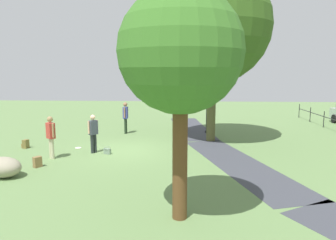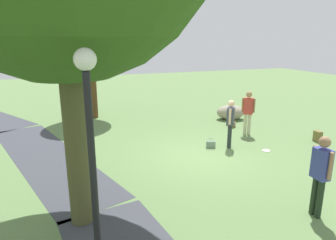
% 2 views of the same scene
% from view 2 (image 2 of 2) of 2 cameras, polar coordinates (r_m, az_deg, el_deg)
% --- Properties ---
extents(ground_plane, '(48.00, 48.00, 0.00)m').
position_cam_2_polar(ground_plane, '(10.03, 6.19, -6.88)').
color(ground_plane, '#61814A').
extents(footpath_segment_mid, '(8.20, 4.10, 0.01)m').
position_cam_2_polar(footpath_segment_mid, '(10.69, -21.90, -6.48)').
color(footpath_segment_mid, '#3C3E46').
rests_on(footpath_segment_mid, ground).
extents(young_tree_near_path, '(2.87, 2.87, 5.43)m').
position_cam_2_polar(young_tree_near_path, '(14.82, -14.59, 15.44)').
color(young_tree_near_path, brown).
rests_on(young_tree_near_path, ground).
extents(lamp_post, '(0.28, 0.28, 3.63)m').
position_cam_2_polar(lamp_post, '(4.09, -14.13, -6.81)').
color(lamp_post, black).
rests_on(lamp_post, ground).
extents(lawn_boulder, '(1.24, 1.52, 0.69)m').
position_cam_2_polar(lawn_boulder, '(14.74, 11.69, 1.45)').
color(lawn_boulder, gray).
rests_on(lawn_boulder, ground).
extents(woman_with_handbag, '(0.43, 0.41, 1.69)m').
position_cam_2_polar(woman_with_handbag, '(10.75, 11.66, -0.07)').
color(woman_with_handbag, '#262C2E').
rests_on(woman_with_handbag, ground).
extents(man_near_boulder, '(0.52, 0.25, 1.81)m').
position_cam_2_polar(man_near_boulder, '(7.18, 26.79, -8.47)').
color(man_near_boulder, '#20311F').
rests_on(man_near_boulder, ground).
extents(passerby_on_path, '(0.42, 0.43, 1.75)m').
position_cam_2_polar(passerby_on_path, '(12.35, 14.84, 1.88)').
color(passerby_on_path, beige).
rests_on(passerby_on_path, ground).
extents(handbag_on_grass, '(0.35, 0.35, 0.31)m').
position_cam_2_polar(handbag_on_grass, '(10.83, 8.05, -4.46)').
color(handbag_on_grass, gray).
rests_on(handbag_on_grass, ground).
extents(backpack_by_boulder, '(0.35, 0.35, 0.40)m').
position_cam_2_polar(backpack_by_boulder, '(13.51, 11.98, -0.46)').
color(backpack_by_boulder, olive).
rests_on(backpack_by_boulder, ground).
extents(spare_backpack_on_lawn, '(0.30, 0.29, 0.40)m').
position_cam_2_polar(spare_backpack_on_lawn, '(12.66, 26.37, -2.79)').
color(spare_backpack_on_lawn, brown).
rests_on(spare_backpack_on_lawn, ground).
extents(frisbee_on_grass, '(0.27, 0.27, 0.02)m').
position_cam_2_polar(frisbee_on_grass, '(10.99, 18.00, -5.51)').
color(frisbee_on_grass, white).
rests_on(frisbee_on_grass, ground).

